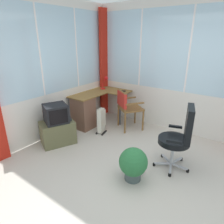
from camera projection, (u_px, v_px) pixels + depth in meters
ground at (138, 176)px, 3.16m from camera, size 4.81×5.41×0.06m
north_window_panel at (41, 72)px, 3.89m from camera, size 3.81×0.07×2.78m
east_window_panel at (187, 70)px, 4.12m from camera, size 0.07×4.41×2.78m
curtain_corner at (104, 65)px, 5.20m from camera, size 0.25×0.10×2.68m
desk at (85, 110)px, 4.68m from camera, size 1.36×0.93×0.77m
desk_lamp at (106, 81)px, 5.10m from camera, size 0.23×0.20×0.33m
tv_remote at (123, 91)px, 4.90m from camera, size 0.12×0.15×0.02m
wooden_armchair at (126, 105)px, 4.51m from camera, size 0.67×0.67×0.91m
office_chair at (180, 135)px, 3.12m from camera, size 0.63×0.55×1.07m
tv_on_stand at (57, 126)px, 3.96m from camera, size 0.76×0.66×0.82m
space_heater at (102, 120)px, 4.42m from camera, size 0.28×0.22×0.57m
potted_plant at (133, 163)px, 2.95m from camera, size 0.43×0.43×0.52m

